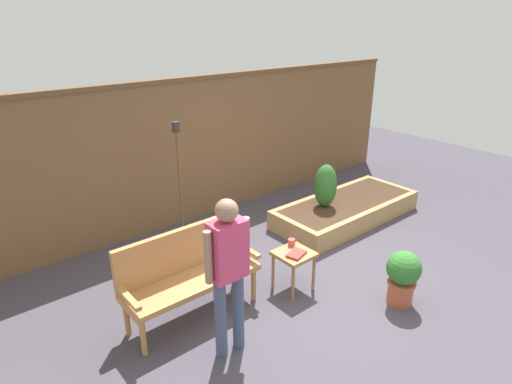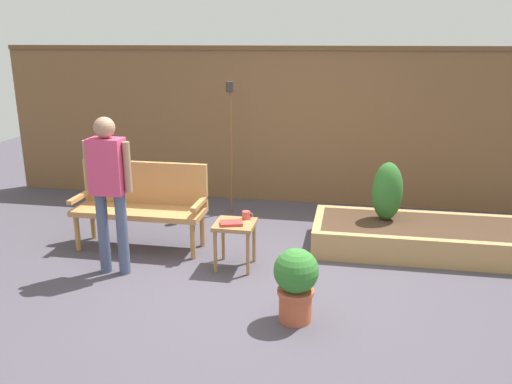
{
  "view_description": "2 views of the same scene",
  "coord_description": "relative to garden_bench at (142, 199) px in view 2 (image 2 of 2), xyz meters",
  "views": [
    {
      "loc": [
        -3.33,
        -2.76,
        2.95
      ],
      "look_at": [
        -0.23,
        0.97,
        0.95
      ],
      "focal_mm": 30.12,
      "sensor_mm": 36.0,
      "label": 1
    },
    {
      "loc": [
        0.8,
        -4.65,
        2.26
      ],
      "look_at": [
        -0.2,
        0.75,
        0.65
      ],
      "focal_mm": 36.99,
      "sensor_mm": 36.0,
      "label": 2
    }
  ],
  "objects": [
    {
      "name": "book_on_table",
      "position": [
        1.12,
        -0.46,
        -0.05
      ],
      "size": [
        0.25,
        0.21,
        0.03
      ],
      "primitive_type": "cube",
      "rotation": [
        0.0,
        0.0,
        0.29
      ],
      "color": "#B2332D",
      "rests_on": "side_table"
    },
    {
      "name": "person_by_bench",
      "position": [
        -0.01,
        -0.74,
        0.39
      ],
      "size": [
        0.47,
        0.2,
        1.56
      ],
      "color": "#475170",
      "rests_on": "ground_plane"
    },
    {
      "name": "shrub_near_bench",
      "position": [
        2.67,
        0.5,
        0.08
      ],
      "size": [
        0.34,
        0.34,
        0.66
      ],
      "color": "brown",
      "rests_on": "raised_planter_bed"
    },
    {
      "name": "fence_back",
      "position": [
        1.46,
        1.99,
        0.55
      ],
      "size": [
        8.4,
        0.14,
        2.16
      ],
      "color": "brown",
      "rests_on": "ground_plane"
    },
    {
      "name": "potted_boxwood",
      "position": [
        1.87,
        -1.35,
        -0.19
      ],
      "size": [
        0.37,
        0.37,
        0.63
      ],
      "color": "#B75638",
      "rests_on": "ground_plane"
    },
    {
      "name": "cup_on_table",
      "position": [
        1.24,
        -0.27,
        -0.02
      ],
      "size": [
        0.11,
        0.08,
        0.08
      ],
      "color": "#CC4C47",
      "rests_on": "side_table"
    },
    {
      "name": "raised_planter_bed",
      "position": [
        3.09,
        0.41,
        -0.39
      ],
      "size": [
        2.4,
        1.0,
        0.3
      ],
      "color": "#AD8451",
      "rests_on": "ground_plane"
    },
    {
      "name": "side_table",
      "position": [
        1.15,
        -0.4,
        -0.15
      ],
      "size": [
        0.4,
        0.4,
        0.48
      ],
      "color": "#9E7042",
      "rests_on": "ground_plane"
    },
    {
      "name": "tiki_torch",
      "position": [
        0.71,
        1.31,
        0.64
      ],
      "size": [
        0.1,
        0.1,
        1.73
      ],
      "color": "brown",
      "rests_on": "ground_plane"
    },
    {
      "name": "garden_bench",
      "position": [
        0.0,
        0.0,
        0.0
      ],
      "size": [
        1.44,
        0.48,
        0.94
      ],
      "color": "#B77F47",
      "rests_on": "ground_plane"
    },
    {
      "name": "ground_plane",
      "position": [
        1.46,
        -0.61,
        -0.54
      ],
      "size": [
        14.0,
        14.0,
        0.0
      ],
      "primitive_type": "plane",
      "color": "#47424C"
    }
  ]
}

